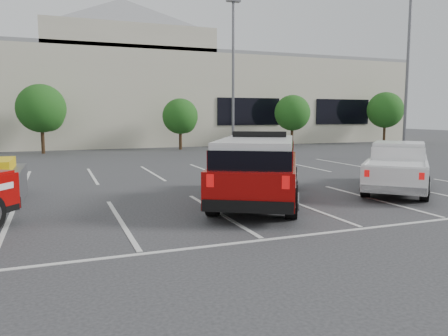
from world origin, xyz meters
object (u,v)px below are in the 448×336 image
at_px(tree_mid_left, 43,110).
at_px(light_pole_right, 407,74).
at_px(convention_building, 103,93).
at_px(fire_chief_suv, 258,174).
at_px(tree_far_right, 386,111).
at_px(light_pole_mid, 233,77).
at_px(tree_right, 293,114).
at_px(tree_mid_right, 181,118).
at_px(white_pickup, 397,171).

relative_size(tree_mid_left, light_pole_right, 0.47).
bearing_deg(convention_building, tree_mid_left, -117.40).
xyz_separation_m(light_pole_right, fire_chief_suv, (-14.40, -9.16, -4.28)).
distance_m(tree_mid_left, light_pole_right, 24.23).
bearing_deg(tree_far_right, convention_building, 158.49).
xyz_separation_m(tree_mid_left, light_pole_mid, (11.91, -6.05, 2.14)).
xyz_separation_m(tree_far_right, light_pole_mid, (-18.09, -6.05, 2.14)).
height_order(light_pole_right, fire_chief_suv, light_pole_right).
xyz_separation_m(tree_right, light_pole_mid, (-8.09, -6.05, 2.41)).
bearing_deg(light_pole_right, convention_building, 125.89).
bearing_deg(tree_mid_right, white_pickup, -83.87).
distance_m(fire_chief_suv, white_pickup, 5.75).
distance_m(tree_mid_left, tree_far_right, 30.00).
distance_m(light_pole_mid, fire_chief_suv, 16.65).
bearing_deg(tree_far_right, tree_right, -180.00).
distance_m(tree_far_right, white_pickup, 27.53).
bearing_deg(tree_right, fire_chief_suv, -122.47).
xyz_separation_m(convention_building, light_pole_right, (15.82, -21.86, 0.47)).
height_order(tree_mid_left, tree_right, tree_mid_left).
bearing_deg(convention_building, light_pole_mid, -66.74).
height_order(convention_building, tree_far_right, convention_building).
relative_size(light_pole_mid, white_pickup, 1.92).
height_order(tree_right, fire_chief_suv, tree_right).
bearing_deg(tree_right, tree_mid_left, 180.00).
xyz_separation_m(tree_mid_left, tree_far_right, (30.00, 0.00, 0.00)).
relative_size(convention_building, light_pole_mid, 5.86).
distance_m(convention_building, tree_mid_left, 11.19).
bearing_deg(tree_mid_right, tree_mid_left, 180.00).
relative_size(tree_mid_left, tree_mid_right, 1.21).
bearing_deg(white_pickup, light_pole_mid, 136.26).
relative_size(tree_far_right, light_pole_right, 0.47).
relative_size(tree_mid_left, fire_chief_suv, 0.74).
distance_m(tree_mid_left, fire_chief_suv, 22.28).
height_order(light_pole_mid, fire_chief_suv, light_pole_mid).
bearing_deg(tree_right, light_pole_mid, -143.23).
bearing_deg(white_pickup, tree_right, 114.62).
height_order(convention_building, white_pickup, convention_building).
bearing_deg(convention_building, fire_chief_suv, -87.39).
relative_size(tree_far_right, fire_chief_suv, 0.74).
distance_m(tree_mid_left, light_pole_mid, 13.53).
xyz_separation_m(convention_building, white_pickup, (7.15, -30.72, -4.03)).
relative_size(fire_chief_suv, white_pickup, 1.23).
xyz_separation_m(convention_building, tree_mid_right, (4.91, -9.82, -2.22)).
xyz_separation_m(convention_building, tree_right, (14.91, -9.82, -1.95)).
bearing_deg(tree_mid_left, light_pole_mid, -26.92).
relative_size(tree_mid_left, tree_right, 1.10).
height_order(tree_mid_left, fire_chief_suv, tree_mid_left).
xyz_separation_m(tree_mid_right, white_pickup, (2.24, -20.90, -1.82)).
distance_m(convention_building, tree_right, 17.96).
xyz_separation_m(tree_mid_left, fire_chief_suv, (6.51, -21.20, -2.14)).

